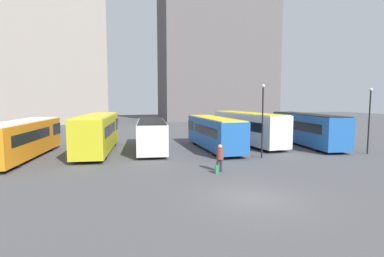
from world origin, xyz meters
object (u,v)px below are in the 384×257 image
object	(u,v)px
bus_0	(22,138)
bus_2	(151,134)
bus_5	(306,128)
traveler	(220,156)
bus_3	(214,132)
bus_4	(247,127)
lamp_post_1	(369,115)
suitcase	(217,169)
bus_1	(98,132)
lamp_post_0	(263,115)

from	to	relation	value
bus_0	bus_2	distance (m)	10.68
bus_5	traveler	xyz separation A→B (m)	(-12.81, -8.07, -0.69)
bus_3	bus_4	xyz separation A→B (m)	(4.53, 2.09, 0.17)
bus_5	lamp_post_1	world-z (taller)	lamp_post_1
bus_4	traveler	size ratio (longest dim) A/B	6.47
bus_5	suitcase	xyz separation A→B (m)	(-13.16, -8.44, -1.48)
bus_1	lamp_post_1	world-z (taller)	lamp_post_1
bus_3	bus_0	bearing A→B (deg)	90.83
suitcase	lamp_post_0	world-z (taller)	lamp_post_0
bus_2	bus_5	xyz separation A→B (m)	(15.76, -1.79, 0.24)
bus_1	suitcase	bearing A→B (deg)	-136.32
suitcase	lamp_post_0	xyz separation A→B (m)	(5.31, 3.64, 3.19)
bus_3	lamp_post_1	size ratio (longest dim) A/B	1.85
bus_2	bus_4	distance (m)	10.27
bus_1	bus_5	size ratio (longest dim) A/B	0.98
bus_1	bus_3	size ratio (longest dim) A/B	1.07
bus_1	bus_4	world-z (taller)	bus_1
traveler	suitcase	world-z (taller)	traveler
bus_0	bus_5	size ratio (longest dim) A/B	0.99
bus_0	bus_5	bearing A→B (deg)	-81.92
bus_0	lamp_post_1	size ratio (longest dim) A/B	2.01
bus_3	bus_4	bearing A→B (deg)	-63.25
bus_1	bus_2	bearing A→B (deg)	-83.77
bus_3	bus_4	size ratio (longest dim) A/B	0.90
bus_0	traveler	size ratio (longest dim) A/B	6.36
bus_3	lamp_post_0	distance (m)	5.88
bus_2	traveler	xyz separation A→B (m)	(2.95, -9.86, -0.45)
bus_2	traveler	size ratio (longest dim) A/B	5.72
bus_2	lamp_post_1	distance (m)	19.36
suitcase	lamp_post_1	bearing A→B (deg)	-65.20
bus_2	bus_3	distance (m)	5.90
bus_1	bus_4	distance (m)	15.09
bus_5	bus_4	bearing A→B (deg)	74.41
bus_0	bus_4	xyz separation A→B (m)	(20.87, 1.74, 0.17)
lamp_post_0	lamp_post_1	bearing A→B (deg)	-5.44
bus_5	lamp_post_0	size ratio (longest dim) A/B	1.95
bus_2	suitcase	distance (m)	10.63
bus_0	bus_4	distance (m)	20.94
bus_4	bus_3	bearing A→B (deg)	111.34
bus_0	suitcase	bearing A→B (deg)	-115.06
bus_5	bus_2	bearing A→B (deg)	91.67
bus_5	suitcase	distance (m)	15.71
bus_0	bus_4	world-z (taller)	bus_4
bus_4	bus_5	distance (m)	6.02
bus_5	bus_0	bearing A→B (deg)	96.67
bus_2	traveler	distance (m)	10.30
traveler	suitcase	bearing A→B (deg)	151.06
lamp_post_1	bus_0	bearing A→B (deg)	167.24
bus_3	bus_5	bearing A→B (deg)	-89.89
traveler	lamp_post_0	xyz separation A→B (m)	(4.95, 3.27, 2.40)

